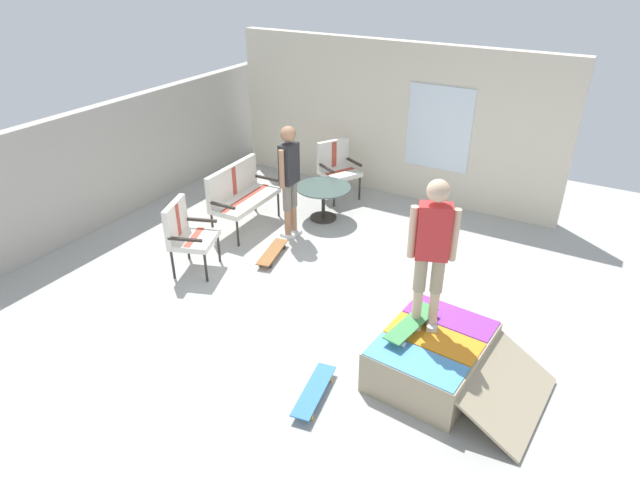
# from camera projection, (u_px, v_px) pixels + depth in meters

# --- Properties ---
(ground_plane) EXTENTS (12.00, 12.00, 0.10)m
(ground_plane) POSITION_uv_depth(u_px,v_px,m) (304.00, 302.00, 7.13)
(ground_plane) COLOR #A8A8A3
(back_wall_cinderblock) EXTENTS (9.00, 0.20, 1.88)m
(back_wall_cinderblock) POSITION_uv_depth(u_px,v_px,m) (81.00, 174.00, 8.41)
(back_wall_cinderblock) COLOR #ADA89E
(back_wall_cinderblock) RESTS_ON ground_plane
(house_facade) EXTENTS (0.23, 6.00, 2.67)m
(house_facade) POSITION_uv_depth(u_px,v_px,m) (392.00, 120.00, 9.57)
(house_facade) COLOR beige
(house_facade) RESTS_ON ground_plane
(skate_ramp) EXTENTS (1.42, 1.76, 0.50)m
(skate_ramp) POSITION_uv_depth(u_px,v_px,m) (435.00, 357.00, 5.74)
(skate_ramp) COLOR tan
(skate_ramp) RESTS_ON ground_plane
(patio_bench) EXTENTS (1.27, 0.60, 1.02)m
(patio_bench) POSITION_uv_depth(u_px,v_px,m) (239.00, 191.00, 8.64)
(patio_bench) COLOR #2D2823
(patio_bench) RESTS_ON ground_plane
(patio_chair_near_house) EXTENTS (0.81, 0.78, 1.02)m
(patio_chair_near_house) POSITION_uv_depth(u_px,v_px,m) (337.00, 164.00, 9.68)
(patio_chair_near_house) COLOR #2D2823
(patio_chair_near_house) RESTS_ON ground_plane
(patio_chair_by_wall) EXTENTS (0.77, 0.73, 1.02)m
(patio_chair_by_wall) POSITION_uv_depth(u_px,v_px,m) (185.00, 231.00, 7.46)
(patio_chair_by_wall) COLOR #2D2823
(patio_chair_by_wall) RESTS_ON ground_plane
(patio_table) EXTENTS (0.90, 0.90, 0.57)m
(patio_table) POSITION_uv_depth(u_px,v_px,m) (323.00, 196.00, 8.98)
(patio_table) COLOR #2D2823
(patio_table) RESTS_ON ground_plane
(person_watching) EXTENTS (0.48, 0.24, 1.76)m
(person_watching) POSITION_uv_depth(u_px,v_px,m) (289.00, 173.00, 8.17)
(person_watching) COLOR silver
(person_watching) RESTS_ON ground_plane
(person_skater) EXTENTS (0.32, 0.45, 1.66)m
(person_skater) POSITION_uv_depth(u_px,v_px,m) (432.00, 246.00, 5.35)
(person_skater) COLOR silver
(person_skater) RESTS_ON skate_ramp
(skateboard_by_bench) EXTENTS (0.82, 0.38, 0.10)m
(skateboard_by_bench) POSITION_uv_depth(u_px,v_px,m) (272.00, 252.00, 8.00)
(skateboard_by_bench) COLOR brown
(skateboard_by_bench) RESTS_ON ground_plane
(skateboard_spare) EXTENTS (0.82, 0.33, 0.10)m
(skateboard_spare) POSITION_uv_depth(u_px,v_px,m) (314.00, 391.00, 5.53)
(skateboard_spare) COLOR #3372B2
(skateboard_spare) RESTS_ON ground_plane
(skateboard_on_ramp) EXTENTS (0.82, 0.33, 0.10)m
(skateboard_on_ramp) POSITION_uv_depth(u_px,v_px,m) (412.00, 323.00, 5.70)
(skateboard_on_ramp) COLOR #3F8C4C
(skateboard_on_ramp) RESTS_ON skate_ramp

